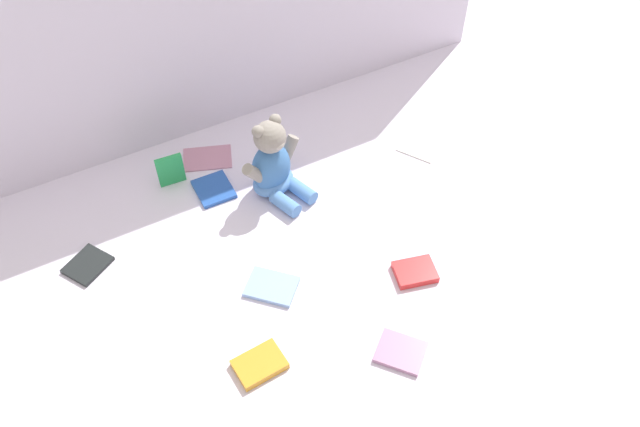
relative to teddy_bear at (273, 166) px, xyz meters
name	(u,v)px	position (x,y,z in m)	size (l,w,h in m)	color
ground_plane	(305,212)	(0.03, -0.11, -0.08)	(3.20, 3.20, 0.00)	silver
teddy_bear	(273,166)	(0.00, 0.00, 0.00)	(0.19, 0.19, 0.23)	#3F72B2
book_case_0	(171,170)	(-0.23, 0.15, -0.04)	(0.07, 0.01, 0.09)	green
book_case_1	(207,158)	(-0.11, 0.19, -0.08)	(0.09, 0.13, 0.01)	#B57890
book_case_2	(419,147)	(0.42, -0.05, -0.08)	(0.09, 0.11, 0.01)	white
book_case_3	(400,352)	(0.02, -0.57, -0.08)	(0.08, 0.10, 0.01)	#AA769B
book_case_4	(88,265)	(-0.50, -0.02, -0.08)	(0.08, 0.10, 0.01)	black
book_case_5	(214,189)	(-0.14, 0.07, -0.08)	(0.09, 0.10, 0.01)	#224EA5
book_case_6	(272,287)	(-0.15, -0.28, -0.08)	(0.08, 0.11, 0.01)	#88AEE7
book_case_7	(415,272)	(0.17, -0.41, -0.07)	(0.07, 0.09, 0.02)	red
book_case_8	(260,364)	(-0.26, -0.45, -0.08)	(0.07, 0.10, 0.02)	orange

